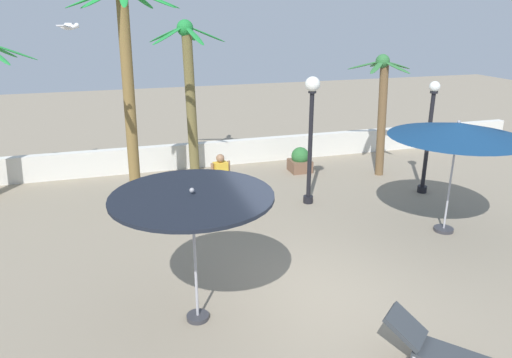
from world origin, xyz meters
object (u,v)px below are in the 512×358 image
(patio_umbrella_1, at_px, (458,131))
(lamp_post_1, at_px, (311,122))
(planter, at_px, (300,161))
(lamp_post_0, at_px, (429,133))
(patio_umbrella_0, at_px, (192,201))
(lounge_chair_1, at_px, (448,354))
(palm_tree_0, at_px, (128,71))
(palm_tree_2, at_px, (189,82))
(guest_2, at_px, (221,177))
(palm_tree_1, at_px, (382,101))
(seagull_1, at_px, (69,26))

(patio_umbrella_1, relative_size, lamp_post_1, 0.88)
(patio_umbrella_1, relative_size, planter, 3.72)
(lamp_post_0, distance_m, lamp_post_1, 3.67)
(patio_umbrella_0, height_order, lamp_post_0, lamp_post_0)
(patio_umbrella_1, xyz_separation_m, planter, (-1.67, 5.44, -2.18))
(lamp_post_0, xyz_separation_m, lounge_chair_1, (-4.35, -6.75, -1.46))
(palm_tree_0, height_order, lamp_post_0, palm_tree_0)
(patio_umbrella_1, distance_m, lamp_post_1, 3.70)
(patio_umbrella_0, xyz_separation_m, lamp_post_0, (7.64, 4.28, -0.40))
(palm_tree_2, distance_m, lamp_post_0, 7.49)
(lounge_chair_1, bearing_deg, patio_umbrella_0, 143.15)
(palm_tree_2, xyz_separation_m, lamp_post_1, (2.69, -3.61, -0.70))
(patio_umbrella_1, bearing_deg, guest_2, 150.45)
(guest_2, bearing_deg, lamp_post_1, -3.04)
(patio_umbrella_1, relative_size, lamp_post_0, 0.95)
(lamp_post_1, height_order, planter, lamp_post_1)
(lamp_post_0, bearing_deg, guest_2, 176.66)
(guest_2, bearing_deg, palm_tree_1, 14.99)
(lamp_post_1, bearing_deg, palm_tree_0, 166.26)
(palm_tree_1, height_order, palm_tree_2, palm_tree_2)
(patio_umbrella_0, bearing_deg, seagull_1, 115.41)
(lamp_post_0, xyz_separation_m, lamp_post_1, (-3.63, 0.22, 0.50))
(palm_tree_0, relative_size, planter, 6.96)
(lamp_post_0, bearing_deg, seagull_1, -176.85)
(lamp_post_0, bearing_deg, palm_tree_0, 170.66)
(seagull_1, height_order, planter, seagull_1)
(palm_tree_1, distance_m, planter, 3.31)
(lamp_post_0, bearing_deg, lounge_chair_1, -122.79)
(palm_tree_0, distance_m, guest_2, 3.63)
(palm_tree_0, xyz_separation_m, lamp_post_1, (4.65, -1.14, -1.38))
(palm_tree_0, bearing_deg, patio_umbrella_0, -83.56)
(palm_tree_2, height_order, lounge_chair_1, palm_tree_2)
(lounge_chair_1, bearing_deg, lamp_post_1, 84.13)
(palm_tree_1, distance_m, lounge_chair_1, 9.68)
(lamp_post_0, bearing_deg, lamp_post_1, 176.46)
(guest_2, relative_size, planter, 1.91)
(seagull_1, bearing_deg, patio_umbrella_1, -13.33)
(patio_umbrella_1, height_order, palm_tree_2, palm_tree_2)
(patio_umbrella_0, bearing_deg, planter, 56.18)
(patio_umbrella_0, distance_m, planter, 8.91)
(patio_umbrella_1, relative_size, palm_tree_1, 0.80)
(lounge_chair_1, bearing_deg, palm_tree_2, 100.58)
(palm_tree_2, bearing_deg, seagull_1, -125.49)
(patio_umbrella_0, height_order, palm_tree_2, palm_tree_2)
(seagull_1, bearing_deg, lamp_post_1, 7.31)
(patio_umbrella_0, bearing_deg, lounge_chair_1, -36.85)
(palm_tree_1, bearing_deg, lounge_chair_1, -114.12)
(seagull_1, bearing_deg, lamp_post_0, 3.15)
(patio_umbrella_1, xyz_separation_m, palm_tree_2, (-5.21, 6.32, 0.49))
(guest_2, bearing_deg, patio_umbrella_1, -29.55)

